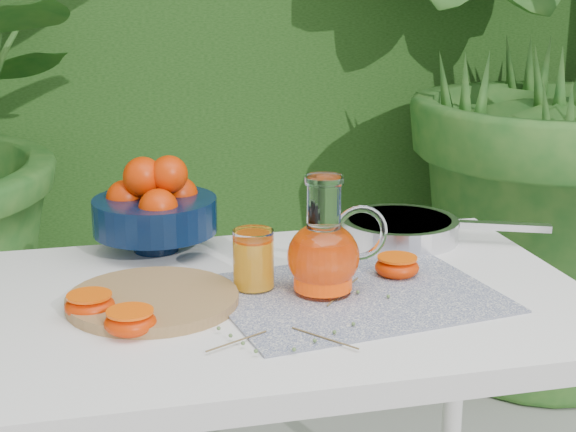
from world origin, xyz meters
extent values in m
imported|color=#1F5A1E|center=(1.01, 1.16, 1.02)|extent=(2.86, 2.86, 2.04)
cube|color=white|center=(0.01, 0.05, 0.73)|extent=(1.00, 0.70, 0.04)
cylinder|color=white|center=(0.46, 0.35, 0.35)|extent=(0.04, 0.04, 0.71)
cube|color=#0E194E|center=(0.11, 0.02, 0.75)|extent=(0.50, 0.41, 0.00)
cylinder|color=#9E7447|center=(-0.22, 0.05, 0.76)|extent=(0.35, 0.35, 0.02)
cylinder|color=black|center=(-0.19, 0.34, 0.77)|extent=(0.09, 0.09, 0.04)
cylinder|color=black|center=(-0.19, 0.34, 0.82)|extent=(0.25, 0.25, 0.07)
sphere|color=red|center=(-0.24, 0.36, 0.85)|extent=(0.08, 0.08, 0.07)
sphere|color=red|center=(-0.14, 0.37, 0.85)|extent=(0.08, 0.08, 0.07)
sphere|color=red|center=(-0.19, 0.28, 0.85)|extent=(0.08, 0.08, 0.07)
sphere|color=red|center=(-0.19, 0.40, 0.85)|extent=(0.08, 0.08, 0.07)
sphere|color=red|center=(-0.21, 0.34, 0.90)|extent=(0.08, 0.08, 0.08)
sphere|color=red|center=(-0.16, 0.33, 0.90)|extent=(0.07, 0.07, 0.07)
cylinder|color=white|center=(0.06, 0.03, 0.76)|extent=(0.10, 0.10, 0.01)
ellipsoid|color=white|center=(0.06, 0.03, 0.82)|extent=(0.12, 0.12, 0.12)
cylinder|color=white|center=(0.06, 0.03, 0.91)|extent=(0.06, 0.06, 0.08)
cylinder|color=white|center=(0.06, 0.03, 0.95)|extent=(0.07, 0.07, 0.01)
torus|color=white|center=(0.12, 0.03, 0.85)|extent=(0.10, 0.02, 0.10)
cylinder|color=#E63D05|center=(0.06, 0.03, 0.80)|extent=(0.10, 0.10, 0.09)
cylinder|color=white|center=(-0.05, 0.08, 0.80)|extent=(0.09, 0.09, 0.10)
cylinder|color=orange|center=(-0.05, 0.08, 0.80)|extent=(0.08, 0.08, 0.08)
cylinder|color=orange|center=(-0.05, 0.08, 0.84)|extent=(0.07, 0.07, 0.00)
cylinder|color=silver|center=(0.29, 0.29, 0.77)|extent=(0.31, 0.31, 0.04)
cylinder|color=white|center=(0.29, 0.29, 0.79)|extent=(0.27, 0.27, 0.01)
cube|color=silver|center=(0.48, 0.21, 0.79)|extent=(0.17, 0.09, 0.01)
ellipsoid|color=red|center=(-0.26, -0.06, 0.77)|extent=(0.10, 0.10, 0.04)
cylinder|color=orange|center=(-0.26, -0.06, 0.79)|extent=(0.09, 0.09, 0.00)
ellipsoid|color=red|center=(-0.32, 0.02, 0.77)|extent=(0.10, 0.10, 0.04)
cylinder|color=orange|center=(-0.32, 0.02, 0.79)|extent=(0.09, 0.09, 0.00)
ellipsoid|color=red|center=(0.21, 0.08, 0.77)|extent=(0.10, 0.10, 0.04)
cylinder|color=orange|center=(0.21, 0.08, 0.79)|extent=(0.09, 0.09, 0.00)
cylinder|color=brown|center=(0.01, -0.15, 0.76)|extent=(0.08, 0.10, 0.00)
sphere|color=#506D39|center=(-0.04, -0.19, 0.76)|extent=(0.01, 0.01, 0.01)
sphere|color=#506D39|center=(-0.01, -0.17, 0.76)|extent=(0.01, 0.01, 0.01)
sphere|color=#506D39|center=(0.03, -0.14, 0.76)|extent=(0.01, 0.01, 0.01)
sphere|color=#506D39|center=(0.07, -0.12, 0.76)|extent=(0.01, 0.01, 0.01)
cylinder|color=brown|center=(0.09, 0.02, 0.76)|extent=(0.09, 0.12, 0.00)
sphere|color=#506D39|center=(0.03, 0.07, 0.76)|extent=(0.01, 0.01, 0.01)
sphere|color=#506D39|center=(0.07, 0.04, 0.76)|extent=(0.01, 0.01, 0.01)
sphere|color=#506D39|center=(0.11, 0.01, 0.76)|extent=(0.01, 0.01, 0.01)
sphere|color=#506D39|center=(0.16, -0.02, 0.76)|extent=(0.01, 0.01, 0.01)
cylinder|color=brown|center=(-0.12, -0.14, 0.76)|extent=(0.10, 0.05, 0.00)
sphere|color=#506D39|center=(-0.10, -0.18, 0.76)|extent=(0.01, 0.01, 0.01)
sphere|color=#506D39|center=(-0.11, -0.15, 0.76)|extent=(0.01, 0.01, 0.01)
sphere|color=#506D39|center=(-0.12, -0.12, 0.76)|extent=(0.01, 0.01, 0.01)
sphere|color=#506D39|center=(-0.14, -0.09, 0.76)|extent=(0.01, 0.01, 0.01)
camera|label=1|loc=(-0.32, -1.30, 1.28)|focal=55.00mm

